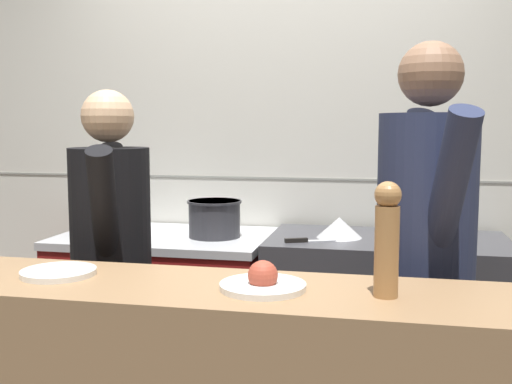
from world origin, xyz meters
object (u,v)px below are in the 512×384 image
at_px(oven_range, 166,314).
at_px(pepper_mill, 387,237).
at_px(plated_dish_appetiser, 59,272).
at_px(chef_head_cook, 112,263).
at_px(chef_sous, 425,256).
at_px(chefs_knife, 312,240).
at_px(stock_pot, 103,211).
at_px(plated_dish_dessert, 263,282).
at_px(sauce_pot, 214,218).
at_px(mixing_bowl_steel, 339,227).

bearing_deg(oven_range, pepper_mill, -48.95).
xyz_separation_m(oven_range, plated_dish_appetiser, (0.13, -1.28, 0.55)).
bearing_deg(chef_head_cook, chef_sous, -19.28).
relative_size(oven_range, chefs_knife, 3.51).
xyz_separation_m(stock_pot, chef_sous, (1.62, -0.69, -0.02)).
xyz_separation_m(plated_dish_appetiser, chef_head_cook, (-0.08, 0.54, -0.10)).
relative_size(oven_range, chef_sous, 0.63).
relative_size(chefs_knife, plated_dish_dessert, 1.25).
bearing_deg(oven_range, stock_pot, -172.12).
height_order(stock_pot, pepper_mill, pepper_mill).
distance_m(oven_range, pepper_mill, 1.88).
bearing_deg(pepper_mill, sauce_pot, 123.64).
distance_m(stock_pot, chef_sous, 1.76).
relative_size(oven_range, pepper_mill, 3.43).
bearing_deg(plated_dish_appetiser, pepper_mill, -1.73).
xyz_separation_m(chef_head_cook, chef_sous, (1.24, 0.00, 0.09)).
distance_m(mixing_bowl_steel, chefs_knife, 0.19).
height_order(plated_dish_dessert, pepper_mill, pepper_mill).
distance_m(plated_dish_dessert, pepper_mill, 0.38).
distance_m(oven_range, chef_head_cook, 0.87).
bearing_deg(chefs_knife, chef_head_cook, -142.76).
bearing_deg(oven_range, plated_dish_appetiser, -84.32).
relative_size(sauce_pot, chef_sous, 0.16).
bearing_deg(chefs_knife, chef_sous, -49.97).
bearing_deg(plated_dish_appetiser, chef_sous, 25.18).
distance_m(plated_dish_dessert, chef_sous, 0.75).
xyz_separation_m(chefs_knife, chef_head_cook, (-0.76, -0.58, -0.02)).
xyz_separation_m(mixing_bowl_steel, chef_sous, (0.36, -0.71, 0.02)).
xyz_separation_m(sauce_pot, pepper_mill, (0.87, -1.30, 0.17)).
bearing_deg(sauce_pot, chefs_knife, -16.10).
xyz_separation_m(oven_range, plated_dish_dessert, (0.79, -1.31, 0.56)).
xyz_separation_m(mixing_bowl_steel, chef_head_cook, (-0.87, -0.71, -0.06)).
distance_m(chefs_knife, pepper_mill, 1.22).
xyz_separation_m(mixing_bowl_steel, plated_dish_dessert, (-0.13, -1.28, 0.05)).
height_order(mixing_bowl_steel, chef_head_cook, chef_head_cook).
xyz_separation_m(pepper_mill, chef_head_cook, (-1.10, 0.57, -0.26)).
bearing_deg(stock_pot, chefs_knife, -5.92).
bearing_deg(sauce_pot, pepper_mill, -56.36).
distance_m(plated_dish_appetiser, pepper_mill, 1.03).
xyz_separation_m(stock_pot, mixing_bowl_steel, (1.25, 0.02, -0.05)).
relative_size(sauce_pot, plated_dish_dessert, 1.12).
bearing_deg(pepper_mill, chef_sous, 76.05).
bearing_deg(stock_pot, pepper_mill, -40.66).
bearing_deg(plated_dish_dessert, stock_pot, 131.73).
xyz_separation_m(stock_pot, plated_dish_dessert, (1.13, -1.26, 0.00)).
xyz_separation_m(sauce_pot, chef_sous, (1.01, -0.73, -0.00)).
height_order(plated_dish_dessert, chef_sous, chef_sous).
bearing_deg(chef_head_cook, oven_range, 74.27).
bearing_deg(sauce_pot, stock_pot, -176.78).
bearing_deg(mixing_bowl_steel, pepper_mill, -80.26).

